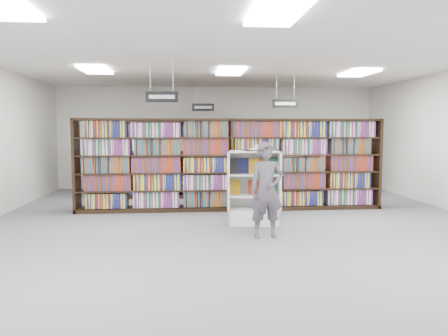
{
  "coord_description": "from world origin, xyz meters",
  "views": [
    {
      "loc": [
        -1.04,
        -7.97,
        1.84
      ],
      "look_at": [
        -0.28,
        0.5,
        1.1
      ],
      "focal_mm": 35.0,
      "sensor_mm": 36.0,
      "label": 1
    }
  ],
  "objects": [
    {
      "name": "floor",
      "position": [
        0.0,
        0.0,
        0.0
      ],
      "size": [
        12.0,
        12.0,
        0.0
      ],
      "primitive_type": "plane",
      "color": "#55555A",
      "rests_on": "ground"
    },
    {
      "name": "ceiling",
      "position": [
        0.0,
        0.0,
        3.2
      ],
      "size": [
        10.0,
        12.0,
        0.1
      ],
      "primitive_type": "cube",
      "color": "white",
      "rests_on": "wall_back"
    },
    {
      "name": "wall_back",
      "position": [
        0.0,
        6.0,
        1.6
      ],
      "size": [
        10.0,
        0.1,
        3.2
      ],
      "primitive_type": "cube",
      "color": "silver",
      "rests_on": "ground"
    },
    {
      "name": "wall_front",
      "position": [
        0.0,
        -6.0,
        1.6
      ],
      "size": [
        10.0,
        0.1,
        3.2
      ],
      "primitive_type": "cube",
      "color": "silver",
      "rests_on": "ground"
    },
    {
      "name": "bookshelf_row_near",
      "position": [
        0.0,
        2.0,
        1.05
      ],
      "size": [
        7.0,
        0.6,
        2.1
      ],
      "color": "black",
      "rests_on": "floor"
    },
    {
      "name": "bookshelf_row_mid",
      "position": [
        0.0,
        4.0,
        1.05
      ],
      "size": [
        7.0,
        0.6,
        2.1
      ],
      "color": "black",
      "rests_on": "floor"
    },
    {
      "name": "bookshelf_row_far",
      "position": [
        0.0,
        5.7,
        1.05
      ],
      "size": [
        7.0,
        0.6,
        2.1
      ],
      "color": "black",
      "rests_on": "floor"
    },
    {
      "name": "aisle_sign_left",
      "position": [
        -1.5,
        1.0,
        2.53
      ],
      "size": [
        0.65,
        0.02,
        0.8
      ],
      "color": "#B2B2B7",
      "rests_on": "ceiling"
    },
    {
      "name": "aisle_sign_right",
      "position": [
        1.5,
        3.0,
        2.53
      ],
      "size": [
        0.65,
        0.02,
        0.8
      ],
      "color": "#B2B2B7",
      "rests_on": "ceiling"
    },
    {
      "name": "aisle_sign_center",
      "position": [
        -0.5,
        5.0,
        2.53
      ],
      "size": [
        0.65,
        0.02,
        0.8
      ],
      "color": "#B2B2B7",
      "rests_on": "ceiling"
    },
    {
      "name": "troffer_front_left",
      "position": [
        -3.0,
        -3.0,
        3.16
      ],
      "size": [
        0.6,
        1.2,
        0.04
      ],
      "primitive_type": "cube",
      "color": "white",
      "rests_on": "ceiling"
    },
    {
      "name": "troffer_front_center",
      "position": [
        0.0,
        -3.0,
        3.16
      ],
      "size": [
        0.6,
        1.2,
        0.04
      ],
      "primitive_type": "cube",
      "color": "white",
      "rests_on": "ceiling"
    },
    {
      "name": "troffer_back_left",
      "position": [
        -3.0,
        2.0,
        3.16
      ],
      "size": [
        0.6,
        1.2,
        0.04
      ],
      "primitive_type": "cube",
      "color": "white",
      "rests_on": "ceiling"
    },
    {
      "name": "troffer_back_center",
      "position": [
        0.0,
        2.0,
        3.16
      ],
      "size": [
        0.6,
        1.2,
        0.04
      ],
      "primitive_type": "cube",
      "color": "white",
      "rests_on": "ceiling"
    },
    {
      "name": "troffer_back_right",
      "position": [
        3.0,
        2.0,
        3.16
      ],
      "size": [
        0.6,
        1.2,
        0.04
      ],
      "primitive_type": "cube",
      "color": "white",
      "rests_on": "ceiling"
    },
    {
      "name": "endcap_display",
      "position": [
        0.29,
        0.42,
        0.48
      ],
      "size": [
        1.07,
        0.6,
        1.44
      ],
      "rotation": [
        0.0,
        0.0,
        -0.08
      ],
      "color": "white",
      "rests_on": "floor"
    },
    {
      "name": "open_book",
      "position": [
        0.42,
        0.44,
        1.47
      ],
      "size": [
        0.75,
        0.5,
        0.13
      ],
      "rotation": [
        0.0,
        0.0,
        0.13
      ],
      "color": "black",
      "rests_on": "endcap_display"
    },
    {
      "name": "shopper",
      "position": [
        0.34,
        -0.7,
        0.82
      ],
      "size": [
        0.63,
        0.45,
        1.64
      ],
      "primitive_type": "imported",
      "rotation": [
        0.0,
        0.0,
        0.09
      ],
      "color": "#554E59",
      "rests_on": "floor"
    }
  ]
}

